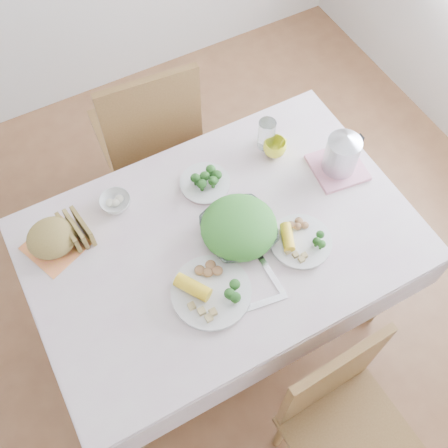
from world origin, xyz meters
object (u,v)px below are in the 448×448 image
dining_table (222,279)px  dinner_plate_left (211,293)px  yellow_mug (275,148)px  electric_kettle (343,151)px  dinner_plate_right (301,242)px  salad_bowl (239,231)px  chair_far (146,137)px  chair_near (352,439)px

dining_table → dinner_plate_left: dinner_plate_left is taller
yellow_mug → electric_kettle: size_ratio=0.50×
electric_kettle → dinner_plate_right: bearing=-152.1°
salad_bowl → dinner_plate_right: (0.19, -0.14, -0.02)m
dinner_plate_left → electric_kettle: 0.79m
chair_far → electric_kettle: 1.06m
salad_bowl → yellow_mug: yellow_mug is taller
dinner_plate_left → yellow_mug: size_ratio=3.00×
chair_far → salad_bowl: 0.94m
dining_table → chair_far: (0.02, 0.86, 0.09)m
chair_far → dinner_plate_left: (-0.17, -1.05, 0.31)m
dinner_plate_left → dinner_plate_right: size_ratio=1.22×
yellow_mug → electric_kettle: bearing=-45.7°
chair_far → yellow_mug: (0.38, -0.60, 0.34)m
electric_kettle → chair_far: bearing=119.3°
dinner_plate_right → dining_table: bearing=147.0°
electric_kettle → yellow_mug: bearing=127.8°
dining_table → chair_near: size_ratio=1.48×
dining_table → chair_near: (0.09, -0.84, 0.09)m
electric_kettle → chair_near: bearing=-125.3°
dinner_plate_left → dinner_plate_right: dinner_plate_left is taller
chair_far → salad_bowl: (0.04, -0.88, 0.33)m
chair_far → yellow_mug: size_ratio=10.53×
dining_table → yellow_mug: yellow_mug is taller
dining_table → yellow_mug: 0.64m
dining_table → chair_far: size_ratio=1.34×
dining_table → electric_kettle: bearing=6.0°
chair_near → yellow_mug: size_ratio=9.50×
chair_far → dinner_plate_left: 1.10m
chair_far → chair_near: bearing=97.3°
chair_near → dinner_plate_left: 0.76m
chair_near → chair_far: bearing=90.0°
salad_bowl → yellow_mug: size_ratio=2.81×
chair_near → yellow_mug: (0.30, 1.10, 0.34)m
chair_far → dinner_plate_left: size_ratio=3.51×
salad_bowl → electric_kettle: 0.54m
yellow_mug → salad_bowl: bearing=-139.8°
chair_far → salad_bowl: chair_far is taller
chair_far → dinner_plate_right: 1.09m
chair_far → dining_table: bearing=93.6°
yellow_mug → electric_kettle: (0.19, -0.20, 0.08)m
chair_far → dinner_plate_right: bearing=107.9°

